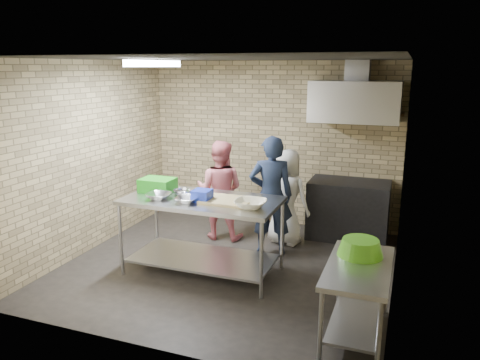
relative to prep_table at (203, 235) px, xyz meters
name	(u,v)px	position (x,y,z in m)	size (l,w,h in m)	color
floor	(228,266)	(0.24, 0.26, -0.49)	(4.20, 4.20, 0.00)	black
ceiling	(226,58)	(0.24, 0.26, 2.21)	(4.20, 4.20, 0.00)	black
back_wall	(272,144)	(0.24, 2.26, 0.86)	(4.20, 0.06, 2.70)	tan
front_wall	(143,212)	(0.24, -1.74, 0.86)	(4.20, 0.06, 2.70)	tan
left_wall	(91,157)	(-1.86, 0.26, 0.86)	(0.06, 4.00, 2.70)	tan
right_wall	(401,181)	(2.34, 0.26, 0.86)	(0.06, 4.00, 2.70)	tan
prep_table	(203,235)	(0.00, 0.00, 0.00)	(1.97, 0.98, 0.98)	#B5B8BC
side_counter	(357,301)	(2.04, -0.84, -0.12)	(0.60, 1.20, 0.75)	silver
stove	(348,210)	(1.59, 1.91, -0.04)	(1.20, 0.70, 0.90)	black
range_hood	(355,102)	(1.59, 1.96, 1.61)	(1.30, 0.60, 0.60)	silver
hood_duct	(358,70)	(1.59, 2.11, 2.06)	(0.35, 0.30, 0.30)	#A5A8AD
wall_shelf	(376,113)	(1.89, 2.15, 1.43)	(0.80, 0.20, 0.04)	#3F2B19
fluorescent_fixture	(154,64)	(-0.76, 0.26, 2.15)	(0.10, 1.25, 0.08)	white
green_crate	(158,185)	(-0.70, 0.12, 0.58)	(0.44, 0.33, 0.18)	#1E921A
blue_tub	(202,196)	(0.05, -0.10, 0.56)	(0.22, 0.22, 0.14)	#1931BF
cutting_board	(227,200)	(0.35, -0.02, 0.51)	(0.60, 0.46, 0.03)	#D7BC7C
mixing_bowl_a	(159,196)	(-0.50, -0.20, 0.53)	(0.31, 0.31, 0.08)	silver
mixing_bowl_b	(182,193)	(-0.30, 0.05, 0.53)	(0.23, 0.23, 0.07)	silver
mixing_bowl_c	(187,200)	(-0.10, -0.22, 0.53)	(0.28, 0.28, 0.07)	silver
ceramic_bowl	(250,204)	(0.70, -0.15, 0.54)	(0.38, 0.38, 0.09)	beige
green_basin	(360,247)	(2.02, -0.59, 0.34)	(0.46, 0.46, 0.17)	#59C626
bottle_red	(360,106)	(1.64, 2.15, 1.54)	(0.07, 0.07, 0.18)	#B22619
bottle_green	(387,107)	(2.04, 2.15, 1.52)	(0.06, 0.06, 0.15)	green
man_navy	(271,196)	(0.64, 0.91, 0.35)	(0.62, 0.41, 1.69)	black
woman_pink	(220,190)	(-0.27, 1.23, 0.27)	(0.74, 0.58, 1.53)	#E47982
woman_white	(286,197)	(0.75, 1.36, 0.23)	(0.70, 0.46, 1.44)	white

